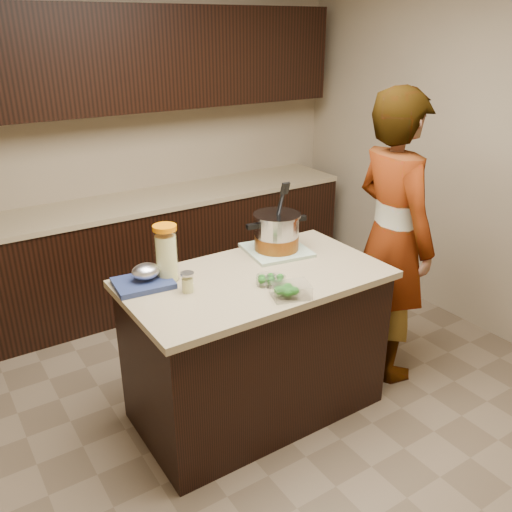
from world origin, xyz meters
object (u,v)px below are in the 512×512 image
(island, at_px, (256,345))
(lemonade_pitcher, at_px, (166,255))
(person, at_px, (392,239))
(stock_pot, at_px, (277,234))

(island, relative_size, lemonade_pitcher, 4.72)
(island, height_order, person, person)
(person, bearing_deg, stock_pot, 75.46)
(stock_pot, height_order, lemonade_pitcher, stock_pot)
(island, relative_size, stock_pot, 3.61)
(island, height_order, lemonade_pitcher, lemonade_pitcher)
(person, bearing_deg, lemonade_pitcher, 87.12)
(island, xyz_separation_m, lemonade_pitcher, (-0.43, 0.23, 0.59))
(lemonade_pitcher, bearing_deg, stock_pot, -0.02)
(island, height_order, stock_pot, stock_pot)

